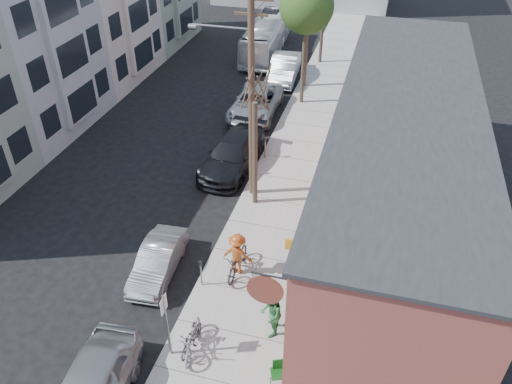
% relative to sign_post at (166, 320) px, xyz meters
% --- Properties ---
extents(ground, '(120.00, 120.00, 0.00)m').
position_rel_sign_post_xyz_m(ground, '(-2.35, 3.40, -1.83)').
color(ground, black).
extents(sidewalk, '(4.50, 58.00, 0.15)m').
position_rel_sign_post_xyz_m(sidewalk, '(1.90, 14.40, -1.76)').
color(sidewalk, '#A5A199').
rests_on(sidewalk, ground).
extents(cafe_building, '(6.60, 20.20, 6.61)m').
position_rel_sign_post_xyz_m(cafe_building, '(6.64, 8.39, 1.47)').
color(cafe_building, '#984538').
rests_on(cafe_building, ground).
extents(apartment_row, '(6.30, 32.00, 9.00)m').
position_rel_sign_post_xyz_m(apartment_row, '(-14.20, 17.40, 2.67)').
color(apartment_row, '#939E86').
rests_on(apartment_row, ground).
extents(sign_post, '(0.07, 0.45, 2.80)m').
position_rel_sign_post_xyz_m(sign_post, '(0.00, 0.00, 0.00)').
color(sign_post, slate).
rests_on(sign_post, sidewalk).
extents(parking_meter_near, '(0.14, 0.14, 1.24)m').
position_rel_sign_post_xyz_m(parking_meter_near, '(-0.10, 3.26, -0.85)').
color(parking_meter_near, slate).
rests_on(parking_meter_near, sidewalk).
extents(parking_meter_far, '(0.14, 0.14, 1.24)m').
position_rel_sign_post_xyz_m(parking_meter_far, '(-0.10, 13.08, -0.85)').
color(parking_meter_far, slate).
rests_on(parking_meter_far, sidewalk).
extents(utility_pole_near, '(3.57, 0.28, 10.00)m').
position_rel_sign_post_xyz_m(utility_pole_near, '(0.04, 9.79, 3.58)').
color(utility_pole_near, '#503A28').
rests_on(utility_pole_near, sidewalk).
extents(utility_pole_far, '(1.80, 0.28, 10.00)m').
position_rel_sign_post_xyz_m(utility_pole_far, '(0.10, 23.21, 3.51)').
color(utility_pole_far, '#503A28').
rests_on(utility_pole_far, sidewalk).
extents(tree_bare, '(0.24, 0.24, 5.19)m').
position_rel_sign_post_xyz_m(tree_bare, '(0.45, 9.05, 0.91)').
color(tree_bare, '#44392C').
rests_on(tree_bare, sidewalk).
extents(tree_leafy_mid, '(3.25, 3.25, 7.76)m').
position_rel_sign_post_xyz_m(tree_leafy_mid, '(0.45, 20.54, 4.42)').
color(tree_leafy_mid, '#44392C').
rests_on(tree_leafy_mid, sidewalk).
extents(patio_chair_a, '(0.59, 0.59, 0.88)m').
position_rel_sign_post_xyz_m(patio_chair_a, '(3.75, 1.96, -1.24)').
color(patio_chair_a, '#134415').
rests_on(patio_chair_a, sidewalk).
extents(patio_chair_b, '(0.66, 0.66, 0.88)m').
position_rel_sign_post_xyz_m(patio_chair_b, '(3.74, -0.10, -1.24)').
color(patio_chair_b, '#134415').
rests_on(patio_chair_b, sidewalk).
extents(patron_grey, '(0.47, 0.67, 1.75)m').
position_rel_sign_post_xyz_m(patron_grey, '(3.82, 3.25, -0.81)').
color(patron_grey, gray).
rests_on(patron_grey, sidewalk).
extents(patron_green, '(0.89, 1.06, 1.94)m').
position_rel_sign_post_xyz_m(patron_green, '(3.04, 1.73, -0.71)').
color(patron_green, '#2B6C38').
rests_on(patron_green, sidewalk).
extents(cyclist, '(1.26, 0.80, 1.87)m').
position_rel_sign_post_xyz_m(cyclist, '(1.04, 4.34, -0.75)').
color(cyclist, '#9C4616').
rests_on(cyclist, sidewalk).
extents(cyclist_bike, '(0.82, 2.17, 1.13)m').
position_rel_sign_post_xyz_m(cyclist_bike, '(1.04, 4.34, -1.12)').
color(cyclist_bike, black).
rests_on(cyclist_bike, sidewalk).
extents(parked_bike_a, '(0.56, 1.59, 0.94)m').
position_rel_sign_post_xyz_m(parked_bike_a, '(0.60, 0.41, -1.21)').
color(parked_bike_a, black).
rests_on(parked_bike_a, sidewalk).
extents(parked_bike_b, '(1.01, 2.11, 1.06)m').
position_rel_sign_post_xyz_m(parked_bike_b, '(0.67, 0.37, -1.15)').
color(parked_bike_b, gray).
rests_on(parked_bike_b, sidewalk).
extents(car_1, '(1.65, 3.97, 1.28)m').
position_rel_sign_post_xyz_m(car_1, '(-2.07, 3.58, -1.19)').
color(car_1, '#9FA2A6').
rests_on(car_1, ground).
extents(car_2, '(2.73, 5.82, 1.64)m').
position_rel_sign_post_xyz_m(car_2, '(-1.55, 11.95, -1.01)').
color(car_2, black).
rests_on(car_2, ground).
extents(car_3, '(2.76, 5.84, 1.61)m').
position_rel_sign_post_xyz_m(car_3, '(-2.06, 18.18, -1.03)').
color(car_3, '#979A9E').
rests_on(car_3, ground).
extents(car_4, '(2.17, 5.33, 1.72)m').
position_rel_sign_post_xyz_m(car_4, '(-1.55, 24.19, -0.97)').
color(car_4, '#B8BCC0').
rests_on(car_4, ground).
extents(bus, '(2.71, 9.83, 2.71)m').
position_rel_sign_post_xyz_m(bus, '(-4.16, 29.11, -0.48)').
color(bus, white).
rests_on(bus, ground).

